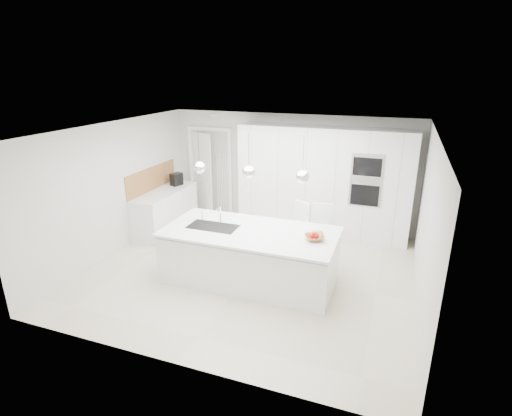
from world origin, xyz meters
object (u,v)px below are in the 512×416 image
(espresso_machine, at_px, (176,179))
(bar_stool_left, at_px, (300,234))
(bar_stool_right, at_px, (320,238))
(fruit_bowl, at_px, (315,238))
(island_base, at_px, (249,258))

(espresso_machine, bearing_deg, bar_stool_left, -0.20)
(espresso_machine, distance_m, bar_stool_right, 3.74)
(fruit_bowl, relative_size, espresso_machine, 1.08)
(espresso_machine, bearing_deg, island_base, -20.61)
(fruit_bowl, bearing_deg, bar_stool_left, 116.13)
(island_base, relative_size, fruit_bowl, 9.27)
(espresso_machine, relative_size, bar_stool_left, 0.25)
(island_base, bearing_deg, bar_stool_left, 58.48)
(island_base, distance_m, bar_stool_right, 1.33)
(fruit_bowl, xyz_separation_m, espresso_machine, (-3.60, 1.96, 0.10))
(fruit_bowl, relative_size, bar_stool_right, 0.26)
(fruit_bowl, height_order, bar_stool_left, bar_stool_left)
(island_base, xyz_separation_m, espresso_machine, (-2.53, 2.00, 0.61))
(bar_stool_right, bearing_deg, bar_stool_left, 157.35)
(fruit_bowl, xyz_separation_m, bar_stool_left, (-0.46, 0.94, -0.37))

